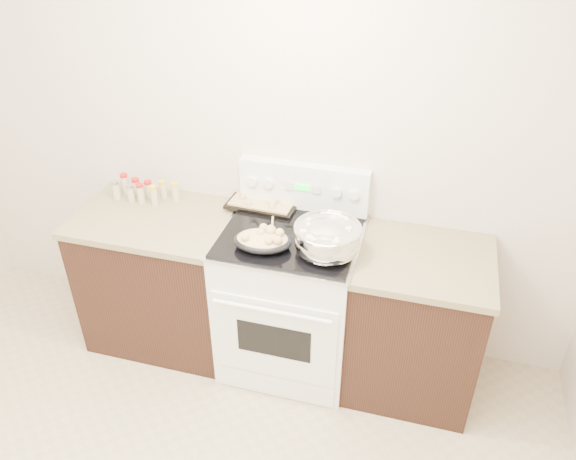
% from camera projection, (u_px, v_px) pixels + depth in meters
% --- Properties ---
extents(room_shell, '(4.10, 3.60, 2.75)m').
position_uv_depth(room_shell, '(41.00, 259.00, 1.60)').
color(room_shell, beige).
rests_on(room_shell, ground).
extents(counter_left, '(0.93, 0.67, 0.92)m').
position_uv_depth(counter_left, '(164.00, 277.00, 3.54)').
color(counter_left, black).
rests_on(counter_left, ground).
extents(counter_right, '(0.73, 0.67, 0.92)m').
position_uv_depth(counter_right, '(414.00, 322.00, 3.19)').
color(counter_right, black).
rests_on(counter_right, ground).
extents(kitchen_range, '(0.78, 0.73, 1.22)m').
position_uv_depth(kitchen_range, '(290.00, 297.00, 3.33)').
color(kitchen_range, white).
rests_on(kitchen_range, ground).
extents(mixing_bowl, '(0.37, 0.37, 0.21)m').
position_uv_depth(mixing_bowl, '(327.00, 239.00, 2.89)').
color(mixing_bowl, silver).
rests_on(mixing_bowl, kitchen_range).
extents(roasting_pan, '(0.34, 0.26, 0.12)m').
position_uv_depth(roasting_pan, '(263.00, 240.00, 2.95)').
color(roasting_pan, black).
rests_on(roasting_pan, kitchen_range).
extents(baking_sheet, '(0.43, 0.31, 0.06)m').
position_uv_depth(baking_sheet, '(264.00, 201.00, 3.35)').
color(baking_sheet, black).
rests_on(baking_sheet, kitchen_range).
extents(wooden_spoon, '(0.09, 0.27, 0.04)m').
position_uv_depth(wooden_spoon, '(266.00, 229.00, 3.10)').
color(wooden_spoon, tan).
rests_on(wooden_spoon, kitchen_range).
extents(blue_ladle, '(0.19, 0.22, 0.09)m').
position_uv_depth(blue_ladle, '(329.00, 244.00, 2.94)').
color(blue_ladle, '#84B2C5').
rests_on(blue_ladle, kitchen_range).
extents(spice_jars, '(0.40, 0.14, 0.13)m').
position_uv_depth(spice_jars, '(142.00, 190.00, 3.42)').
color(spice_jars, '#BFB28C').
rests_on(spice_jars, counter_left).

